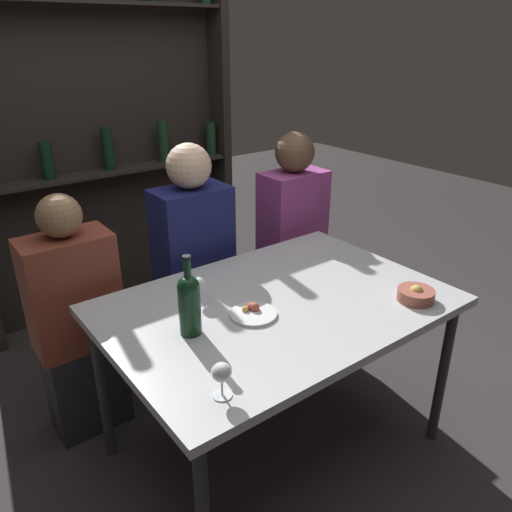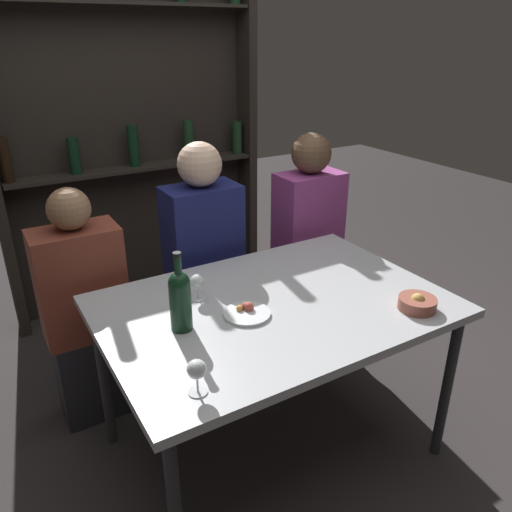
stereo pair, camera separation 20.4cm
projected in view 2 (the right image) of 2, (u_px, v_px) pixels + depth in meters
ground_plane at (272, 445)px, 2.30m from camera, size 10.00×10.00×0.00m
dining_table at (274, 315)px, 2.02m from camera, size 1.36×0.94×0.75m
wine_rack_wall at (131, 144)px, 3.19m from camera, size 1.71×0.21×2.16m
wine_bottle at (180, 298)px, 1.77m from camera, size 0.08×0.08×0.30m
wine_glass_0 at (197, 371)px, 1.46m from camera, size 0.06×0.06×0.11m
wine_glass_1 at (197, 282)px, 1.99m from camera, size 0.06×0.06×0.11m
food_plate_0 at (247, 312)px, 1.90m from camera, size 0.18×0.18×0.04m
snack_bowl at (417, 303)px, 1.94m from camera, size 0.15×0.15×0.07m
seated_person_left at (86, 316)px, 2.31m from camera, size 0.37×0.22×1.16m
seated_person_center at (205, 272)px, 2.57m from camera, size 0.37×0.22×1.28m
seated_person_right at (307, 248)px, 2.87m from camera, size 0.36×0.22×1.26m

